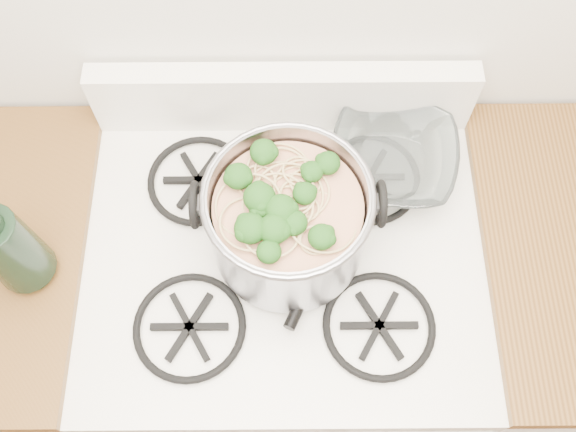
{
  "coord_description": "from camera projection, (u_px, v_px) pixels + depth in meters",
  "views": [
    {
      "loc": [
        0.0,
        0.79,
        2.03
      ],
      "look_at": [
        0.01,
        1.27,
        1.04
      ],
      "focal_mm": 40.0,
      "sensor_mm": 36.0,
      "label": 1
    }
  ],
  "objects": [
    {
      "name": "bottle",
      "position": [
        3.0,
        242.0,
        1.06
      ],
      "size": [
        0.12,
        0.13,
        0.27
      ],
      "primitive_type": "imported",
      "rotation": [
        0.0,
        0.0,
        -0.21
      ],
      "color": "black",
      "rests_on": "counter_left"
    },
    {
      "name": "spatula",
      "position": [
        343.0,
        209.0,
        1.22
      ],
      "size": [
        0.39,
        0.4,
        0.02
      ],
      "primitive_type": null,
      "rotation": [
        0.0,
        0.0,
        -0.43
      ],
      "color": "black",
      "rests_on": "gas_range"
    },
    {
      "name": "glass_bowl",
      "position": [
        392.0,
        162.0,
        1.27
      ],
      "size": [
        0.11,
        0.11,
        0.02
      ],
      "primitive_type": "imported",
      "rotation": [
        0.0,
        0.0,
        -0.18
      ],
      "color": "white",
      "rests_on": "gas_range"
    },
    {
      "name": "gas_range",
      "position": [
        285.0,
        323.0,
        1.64
      ],
      "size": [
        0.76,
        0.66,
        0.92
      ],
      "color": "white",
      "rests_on": "ground"
    },
    {
      "name": "counter_left",
      "position": [
        85.0,
        320.0,
        1.62
      ],
      "size": [
        0.25,
        0.65,
        0.92
      ],
      "color": "silver",
      "rests_on": "ground"
    },
    {
      "name": "stock_pot",
      "position": [
        288.0,
        221.0,
        1.12
      ],
      "size": [
        0.32,
        0.29,
        0.2
      ],
      "color": "#94949C",
      "rests_on": "gas_range"
    }
  ]
}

